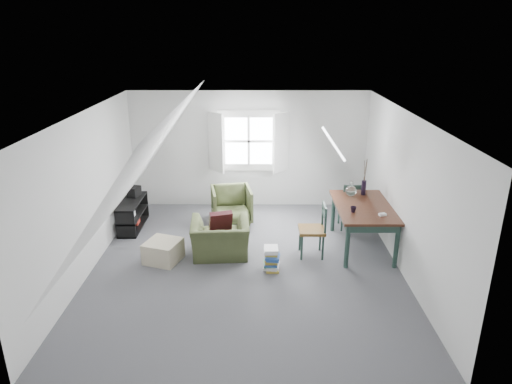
{
  "coord_description": "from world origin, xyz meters",
  "views": [
    {
      "loc": [
        0.19,
        -6.7,
        3.7
      ],
      "look_at": [
        0.16,
        0.6,
        1.07
      ],
      "focal_mm": 32.0,
      "sensor_mm": 36.0,
      "label": 1
    }
  ],
  "objects_px": {
    "ottoman": "(163,251)",
    "dining_chair_far": "(351,204)",
    "armchair_near": "(221,255)",
    "armchair_far": "(232,221)",
    "media_shelf": "(132,216)",
    "dining_table": "(364,211)",
    "dining_chair_near": "(314,229)",
    "magazine_stack": "(272,259)"
  },
  "relations": [
    {
      "from": "armchair_near",
      "to": "dining_chair_near",
      "type": "bearing_deg",
      "value": 176.31
    },
    {
      "from": "ottoman",
      "to": "magazine_stack",
      "type": "relative_size",
      "value": 1.38
    },
    {
      "from": "ottoman",
      "to": "media_shelf",
      "type": "bearing_deg",
      "value": 122.73
    },
    {
      "from": "armchair_near",
      "to": "dining_chair_far",
      "type": "height_order",
      "value": "dining_chair_far"
    },
    {
      "from": "dining_chair_near",
      "to": "dining_chair_far",
      "type": "bearing_deg",
      "value": 146.06
    },
    {
      "from": "armchair_near",
      "to": "media_shelf",
      "type": "relative_size",
      "value": 0.89
    },
    {
      "from": "dining_chair_near",
      "to": "magazine_stack",
      "type": "relative_size",
      "value": 2.42
    },
    {
      "from": "armchair_far",
      "to": "magazine_stack",
      "type": "distance_m",
      "value": 2.11
    },
    {
      "from": "armchair_far",
      "to": "media_shelf",
      "type": "height_order",
      "value": "media_shelf"
    },
    {
      "from": "armchair_far",
      "to": "dining_table",
      "type": "relative_size",
      "value": 0.49
    },
    {
      "from": "armchair_far",
      "to": "dining_chair_near",
      "type": "relative_size",
      "value": 0.85
    },
    {
      "from": "dining_table",
      "to": "dining_chair_near",
      "type": "height_order",
      "value": "dining_chair_near"
    },
    {
      "from": "armchair_far",
      "to": "ottoman",
      "type": "distance_m",
      "value": 1.98
    },
    {
      "from": "armchair_near",
      "to": "dining_chair_far",
      "type": "bearing_deg",
      "value": -158.9
    },
    {
      "from": "armchair_far",
      "to": "dining_chair_near",
      "type": "height_order",
      "value": "dining_chair_near"
    },
    {
      "from": "dining_chair_near",
      "to": "magazine_stack",
      "type": "xyz_separation_m",
      "value": [
        -0.73,
        -0.52,
        -0.29
      ]
    },
    {
      "from": "dining_chair_near",
      "to": "media_shelf",
      "type": "bearing_deg",
      "value": -105.56
    },
    {
      "from": "armchair_far",
      "to": "media_shelf",
      "type": "relative_size",
      "value": 0.73
    },
    {
      "from": "dining_table",
      "to": "magazine_stack",
      "type": "xyz_separation_m",
      "value": [
        -1.62,
        -0.8,
        -0.51
      ]
    },
    {
      "from": "media_shelf",
      "to": "magazine_stack",
      "type": "height_order",
      "value": "media_shelf"
    },
    {
      "from": "dining_table",
      "to": "armchair_near",
      "type": "bearing_deg",
      "value": -172.5
    },
    {
      "from": "armchair_far",
      "to": "dining_chair_far",
      "type": "distance_m",
      "value": 2.4
    },
    {
      "from": "magazine_stack",
      "to": "dining_chair_near",
      "type": "bearing_deg",
      "value": 35.21
    },
    {
      "from": "magazine_stack",
      "to": "armchair_far",
      "type": "bearing_deg",
      "value": 110.97
    },
    {
      "from": "armchair_near",
      "to": "media_shelf",
      "type": "bearing_deg",
      "value": -36.25
    },
    {
      "from": "armchair_near",
      "to": "ottoman",
      "type": "relative_size",
      "value": 1.83
    },
    {
      "from": "armchair_near",
      "to": "ottoman",
      "type": "distance_m",
      "value": 0.98
    },
    {
      "from": "ottoman",
      "to": "dining_chair_far",
      "type": "relative_size",
      "value": 0.56
    },
    {
      "from": "dining_chair_far",
      "to": "dining_chair_near",
      "type": "bearing_deg",
      "value": 68.59
    },
    {
      "from": "ottoman",
      "to": "dining_chair_far",
      "type": "xyz_separation_m",
      "value": [
        3.39,
        1.36,
        0.31
      ]
    },
    {
      "from": "dining_chair_near",
      "to": "dining_table",
      "type": "bearing_deg",
      "value": 110.59
    },
    {
      "from": "media_shelf",
      "to": "dining_chair_far",
      "type": "bearing_deg",
      "value": 4.39
    },
    {
      "from": "armchair_far",
      "to": "ottoman",
      "type": "bearing_deg",
      "value": -132.41
    },
    {
      "from": "dining_table",
      "to": "dining_chair_far",
      "type": "bearing_deg",
      "value": 93.38
    },
    {
      "from": "dining_table",
      "to": "dining_chair_far",
      "type": "xyz_separation_m",
      "value": [
        -0.04,
        0.85,
        -0.21
      ]
    },
    {
      "from": "armchair_far",
      "to": "dining_table",
      "type": "height_order",
      "value": "dining_table"
    },
    {
      "from": "dining_chair_far",
      "to": "media_shelf",
      "type": "height_order",
      "value": "dining_chair_far"
    },
    {
      "from": "ottoman",
      "to": "dining_chair_far",
      "type": "distance_m",
      "value": 3.66
    },
    {
      "from": "armchair_far",
      "to": "ottoman",
      "type": "relative_size",
      "value": 1.48
    },
    {
      "from": "dining_table",
      "to": "magazine_stack",
      "type": "height_order",
      "value": "dining_table"
    },
    {
      "from": "armchair_far",
      "to": "dining_chair_far",
      "type": "relative_size",
      "value": 0.84
    },
    {
      "from": "armchair_near",
      "to": "armchair_far",
      "type": "relative_size",
      "value": 1.23
    }
  ]
}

